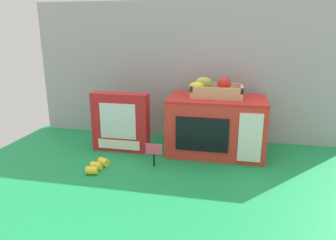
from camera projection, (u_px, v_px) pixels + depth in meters
The scene contains 7 objects.
ground_plane at pixel (179, 151), 1.48m from camera, with size 1.70×1.70×0.00m, color #198C47.
display_back_panel at pixel (188, 72), 1.59m from camera, with size 1.61×0.03×0.69m, color #A0A3A8.
toy_microwave at pixel (216, 125), 1.43m from camera, with size 0.43×0.26×0.26m.
food_groups_crate at pixel (215, 90), 1.41m from camera, with size 0.24×0.17×0.09m.
cookie_set_box at pixel (121, 122), 1.46m from camera, with size 0.27×0.07×0.27m.
price_sign at pixel (154, 151), 1.30m from camera, with size 0.07×0.01×0.10m.
loose_toy_banana at pixel (97, 166), 1.28m from camera, with size 0.06×0.13×0.03m.
Camera 1 is at (0.24, -1.36, 0.55)m, focal length 33.48 mm.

